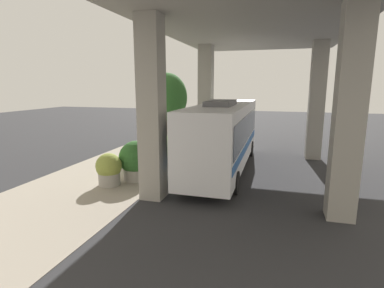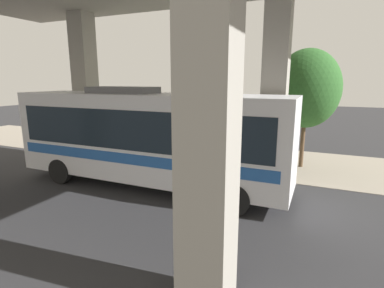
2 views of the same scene
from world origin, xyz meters
TOP-DOWN VIEW (x-y plane):
  - ground_plane at (0.00, 0.00)m, footprint 80.00×80.00m
  - sidewalk_strip at (-3.00, 0.00)m, footprint 6.00×40.00m
  - bus at (2.55, 0.24)m, footprint 2.53×10.65m
  - fire_hydrant at (-1.91, -0.73)m, footprint 0.45×0.21m
  - planter_front at (-2.07, -3.70)m, footprint 1.18×1.18m
  - planter_middle at (-0.87, 0.05)m, footprint 1.41×1.41m
  - planter_back at (-1.24, -2.58)m, footprint 1.66×1.66m
  - street_tree_near at (-2.64, 5.47)m, footprint 2.96×2.96m

SIDE VIEW (x-z plane):
  - ground_plane at x=0.00m, z-range 0.00..0.00m
  - sidewalk_strip at x=-3.00m, z-range 0.00..0.02m
  - fire_hydrant at x=-1.91m, z-range 0.01..1.08m
  - planter_front at x=-2.07m, z-range 0.00..1.52m
  - planter_middle at x=-0.87m, z-range -0.01..1.79m
  - planter_back at x=-1.24m, z-range -0.01..1.92m
  - bus at x=2.55m, z-range 0.15..3.98m
  - street_tree_near at x=-2.64m, z-range 0.95..6.41m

